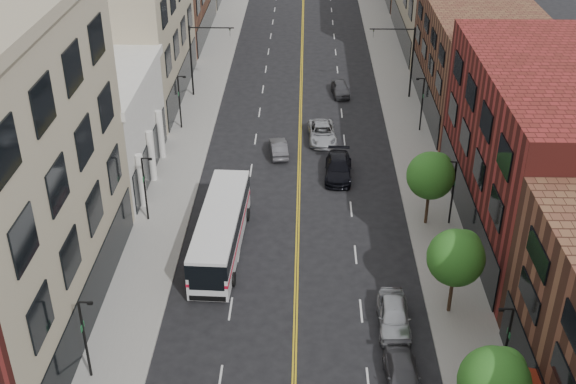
# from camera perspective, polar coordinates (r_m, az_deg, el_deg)

# --- Properties ---
(sidewalk_left) EXTENTS (4.00, 110.00, 0.15)m
(sidewalk_left) POSITION_cam_1_polar(r_m,az_deg,el_deg) (63.26, -8.19, 3.11)
(sidewalk_left) COLOR gray
(sidewalk_left) RESTS_ON ground
(sidewalk_right) EXTENTS (4.00, 110.00, 0.15)m
(sidewalk_right) POSITION_cam_1_polar(r_m,az_deg,el_deg) (63.13, 10.04, 2.89)
(sidewalk_right) COLOR gray
(sidewalk_right) RESTS_ON ground
(bldg_l_white) EXTENTS (10.00, 14.00, 8.00)m
(bldg_l_white) POSITION_cam_1_polar(r_m,az_deg,el_deg) (59.67, -15.71, 4.74)
(bldg_l_white) COLOR silver
(bldg_l_white) RESTS_ON ground
(bldg_l_far_a) EXTENTS (10.00, 20.00, 18.00)m
(bldg_l_far_a) POSITION_cam_1_polar(r_m,az_deg,el_deg) (73.41, -12.71, 13.98)
(bldg_l_far_a) COLOR tan
(bldg_l_far_a) RESTS_ON ground
(bldg_r_mid) EXTENTS (10.00, 22.00, 12.00)m
(bldg_r_mid) POSITION_cam_1_polar(r_m,az_deg,el_deg) (52.60, 19.71, 3.00)
(bldg_r_mid) COLOR maroon
(bldg_r_mid) RESTS_ON ground
(bldg_r_far_a) EXTENTS (10.00, 20.00, 10.00)m
(bldg_r_far_a) POSITION_cam_1_polar(r_m,az_deg,el_deg) (71.62, 14.98, 9.93)
(bldg_r_far_a) COLOR brown
(bldg_r_far_a) RESTS_ON ground
(tree_r_1) EXTENTS (3.40, 3.40, 5.59)m
(tree_r_1) POSITION_cam_1_polar(r_m,az_deg,el_deg) (35.71, 16.11, -14.10)
(tree_r_1) COLOR black
(tree_r_1) RESTS_ON sidewalk_right
(tree_r_2) EXTENTS (3.40, 3.40, 5.59)m
(tree_r_2) POSITION_cam_1_polar(r_m,az_deg,el_deg) (43.24, 13.23, -4.94)
(tree_r_2) COLOR black
(tree_r_2) RESTS_ON sidewalk_right
(tree_r_3) EXTENTS (3.40, 3.40, 5.59)m
(tree_r_3) POSITION_cam_1_polar(r_m,az_deg,el_deg) (51.62, 11.30, 1.40)
(tree_r_3) COLOR black
(tree_r_3) RESTS_ON sidewalk_right
(lamp_l_1) EXTENTS (0.81, 0.55, 5.05)m
(lamp_l_1) POSITION_cam_1_polar(r_m,az_deg,el_deg) (39.87, -15.74, -10.83)
(lamp_l_1) COLOR black
(lamp_l_1) RESTS_ON sidewalk_left
(lamp_l_2) EXTENTS (0.81, 0.55, 5.05)m
(lamp_l_2) POSITION_cam_1_polar(r_m,az_deg,el_deg) (52.57, -11.22, 0.52)
(lamp_l_2) COLOR black
(lamp_l_2) RESTS_ON sidewalk_left
(lamp_l_3) EXTENTS (0.81, 0.55, 5.05)m
(lamp_l_3) POSITION_cam_1_polar(r_m,az_deg,el_deg) (66.70, -8.54, 7.27)
(lamp_l_3) COLOR black
(lamp_l_3) RESTS_ON sidewalk_left
(lamp_r_1) EXTENTS (0.81, 0.55, 5.05)m
(lamp_r_1) POSITION_cam_1_polar(r_m,az_deg,el_deg) (39.65, 16.85, -11.29)
(lamp_r_1) COLOR black
(lamp_r_1) RESTS_ON sidewalk_right
(lamp_r_2) EXTENTS (0.81, 0.55, 5.05)m
(lamp_r_2) POSITION_cam_1_polar(r_m,az_deg,el_deg) (52.40, 12.87, 0.22)
(lamp_r_2) COLOR black
(lamp_r_2) RESTS_ON sidewalk_right
(lamp_r_3) EXTENTS (0.81, 0.55, 5.05)m
(lamp_r_3) POSITION_cam_1_polar(r_m,az_deg,el_deg) (66.57, 10.53, 7.05)
(lamp_r_3) COLOR black
(lamp_r_3) RESTS_ON sidewalk_right
(signal_mast_left) EXTENTS (4.49, 0.18, 7.20)m
(signal_mast_left) POSITION_cam_1_polar(r_m,az_deg,el_deg) (73.39, -7.13, 10.89)
(signal_mast_left) COLOR black
(signal_mast_left) RESTS_ON sidewalk_left
(signal_mast_right) EXTENTS (4.49, 0.18, 7.20)m
(signal_mast_right) POSITION_cam_1_polar(r_m,az_deg,el_deg) (73.28, 9.26, 10.71)
(signal_mast_right) COLOR black
(signal_mast_right) RESTS_ON sidewalk_right
(city_bus) EXTENTS (3.26, 12.04, 3.07)m
(city_bus) POSITION_cam_1_polar(r_m,az_deg,el_deg) (49.13, -5.33, -2.85)
(city_bus) COLOR silver
(city_bus) RESTS_ON ground
(car_parked_mid) EXTENTS (1.98, 4.48, 1.28)m
(car_parked_mid) POSITION_cam_1_polar(r_m,az_deg,el_deg) (40.10, 9.05, -14.11)
(car_parked_mid) COLOR #47474B
(car_parked_mid) RESTS_ON ground
(car_parked_far) EXTENTS (2.02, 4.75, 1.60)m
(car_parked_far) POSITION_cam_1_polar(r_m,az_deg,el_deg) (43.49, 8.36, -9.64)
(car_parked_far) COLOR #AEB1B6
(car_parked_far) RESTS_ON ground
(car_lane_behind) EXTENTS (1.88, 4.08, 1.30)m
(car_lane_behind) POSITION_cam_1_polar(r_m,az_deg,el_deg) (62.13, -0.74, 3.50)
(car_lane_behind) COLOR #4A494E
(car_lane_behind) RESTS_ON ground
(car_lane_a) EXTENTS (2.39, 5.37, 1.53)m
(car_lane_a) POSITION_cam_1_polar(r_m,az_deg,el_deg) (58.75, 3.99, 1.91)
(car_lane_a) COLOR black
(car_lane_a) RESTS_ON ground
(car_lane_b) EXTENTS (2.71, 5.36, 1.45)m
(car_lane_b) POSITION_cam_1_polar(r_m,az_deg,el_deg) (64.75, 2.72, 4.69)
(car_lane_b) COLOR #B1B4B9
(car_lane_b) RESTS_ON ground
(car_lane_c) EXTENTS (2.00, 4.16, 1.37)m
(car_lane_c) POSITION_cam_1_polar(r_m,az_deg,el_deg) (74.73, 4.15, 8.16)
(car_lane_c) COLOR #424247
(car_lane_c) RESTS_ON ground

